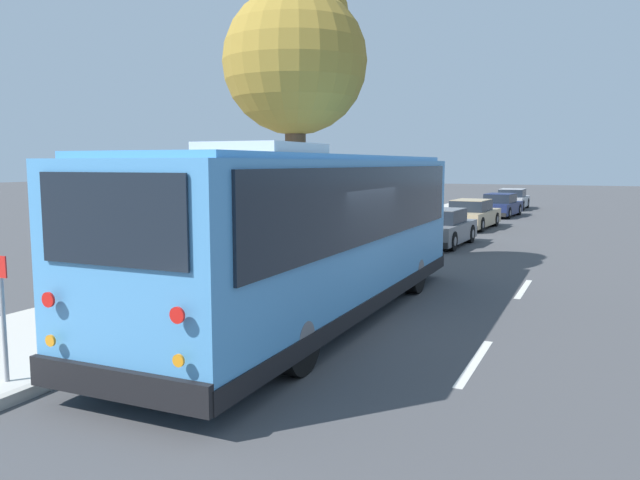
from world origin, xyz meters
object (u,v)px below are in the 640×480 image
Objects in this scene: shuttle_bus at (313,228)px; parked_sedan_navy at (500,206)px; sign_post_far at (107,306)px; sign_post_near at (3,317)px; parked_sedan_silver at (512,200)px; parked_sedan_tan at (471,215)px; street_tree at (297,55)px; parked_sedan_gray at (441,228)px.

shuttle_bus reaches higher than parked_sedan_navy.
sign_post_near is at bearing 180.00° from sign_post_far.
sign_post_far reaches higher than parked_sedan_navy.
parked_sedan_silver is at bearing -2.35° from sign_post_far.
shuttle_bus is 5.53m from sign_post_near.
parked_sedan_silver is (31.34, 0.53, -1.14)m from shuttle_bus.
parked_sedan_silver is at bearing 0.36° from shuttle_bus.
sign_post_far is (-3.31, 1.95, -0.99)m from shuttle_bus.
parked_sedan_tan is at bearing 179.94° from parked_sedan_silver.
sign_post_far is at bearing 148.80° from shuttle_bus.
street_tree is at bearing 29.58° from shuttle_bus.
sign_post_near is 1.83m from sign_post_far.
sign_post_far is (-21.31, 1.41, 0.14)m from parked_sedan_tan.
sign_post_near is at bearing 177.02° from parked_sedan_gray.
street_tree is (4.16, 2.42, 3.95)m from shuttle_bus.
parked_sedan_navy is (7.20, -0.19, -0.02)m from parked_sedan_tan.
parked_sedan_gray is at bearing -6.14° from sign_post_far.
sign_post_far is at bearing 176.36° from parked_sedan_gray.
street_tree is (-7.38, 2.06, 5.08)m from parked_sedan_gray.
parked_sedan_navy is at bearing -3.03° from sign_post_near.
sign_post_near is at bearing 158.50° from shuttle_bus.
shuttle_bus reaches higher than parked_sedan_gray.
sign_post_far is (-34.65, 1.42, 0.15)m from parked_sedan_silver.
sign_post_near is at bearing -178.74° from parked_sedan_navy.
parked_sedan_tan is 1.05× the size of parked_sedan_navy.
parked_sedan_tan is 23.17m from sign_post_near.
shuttle_bus is at bearing -20.89° from sign_post_near.
shuttle_bus is at bearing -175.01° from parked_sedan_tan.
parked_sedan_tan is 0.61× the size of street_tree.
shuttle_bus is at bearing -179.03° from parked_sedan_silver.
parked_sedan_tan is at bearing -7.72° from street_tree.
shuttle_bus is 3.97m from sign_post_far.
street_tree is at bearing 175.54° from parked_sedan_tan.
parked_sedan_gray is 13.66m from parked_sedan_navy.
sign_post_near is (-9.28, -0.47, -4.71)m from street_tree.
sign_post_far reaches higher than parked_sedan_gray.
parked_sedan_silver is 2.63× the size of sign_post_near.
parked_sedan_silver is at bearing -3.98° from street_tree.
parked_sedan_tan is (6.47, 0.19, -0.01)m from parked_sedan_gray.
parked_sedan_navy is (13.66, -0.01, -0.03)m from parked_sedan_gray.
street_tree is at bearing 176.02° from parked_sedan_silver.
sign_post_far is at bearing 177.65° from parked_sedan_silver.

